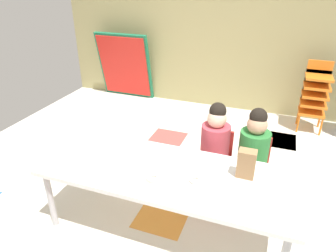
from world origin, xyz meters
TOP-DOWN VIEW (x-y plane):
  - ground_plane at (-0.01, -0.00)m, footprint 5.25×4.46m
  - back_wall at (0.00, 2.23)m, footprint 5.25×0.10m
  - craft_table at (0.08, -0.53)m, footprint 1.95×0.75m
  - seated_child_near_camera at (0.32, 0.07)m, footprint 0.32×0.31m
  - seated_child_middle_seat at (0.67, 0.07)m, footprint 0.32×0.31m
  - kid_chair_orange_stack at (1.26, 1.84)m, footprint 0.32×0.30m
  - folded_activity_table at (-1.62, 2.03)m, footprint 0.90×0.29m
  - paper_bag_brown at (0.65, -0.40)m, footprint 0.13×0.09m
  - paper_plate_near_edge at (0.03, -0.68)m, footprint 0.18×0.18m
  - donut_powdered_on_plate at (0.03, -0.68)m, footprint 0.11×0.11m
  - donut_powdered_loose at (0.32, -0.58)m, footprint 0.10×0.10m

SIDE VIEW (x-z plane):
  - ground_plane at x=-0.01m, z-range -0.02..0.00m
  - kid_chair_orange_stack at x=1.26m, z-range 0.06..0.98m
  - craft_table at x=0.08m, z-range 0.24..0.80m
  - folded_activity_table at x=-1.62m, z-range -0.01..1.08m
  - seated_child_near_camera at x=0.32m, z-range 0.10..1.01m
  - seated_child_middle_seat at x=0.67m, z-range 0.10..1.01m
  - paper_plate_near_edge at x=0.03m, z-range 0.56..0.57m
  - donut_powdered_loose at x=0.32m, z-range 0.56..0.59m
  - donut_powdered_on_plate at x=0.03m, z-range 0.57..0.61m
  - paper_bag_brown at x=0.65m, z-range 0.56..0.78m
  - back_wall at x=0.00m, z-range 0.00..2.79m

